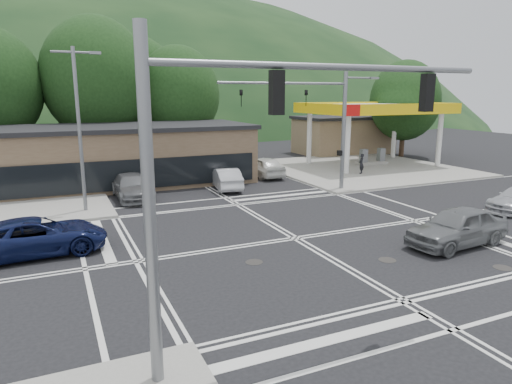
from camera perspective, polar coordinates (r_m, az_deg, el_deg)
name	(u,v)px	position (r m, az deg, el deg)	size (l,w,h in m)	color
ground	(296,238)	(21.34, 4.96, -5.79)	(120.00, 120.00, 0.00)	black
sidewalk_ne	(361,168)	(41.64, 12.98, 2.93)	(16.00, 16.00, 0.15)	gray
gas_station_canopy	(375,111)	(43.16, 14.63, 9.80)	(12.32, 8.34, 5.75)	silver
convenience_store	(343,136)	(52.36, 10.85, 6.89)	(10.00, 6.00, 3.80)	#846B4F
commercial_row	(82,159)	(35.02, -20.87, 3.91)	(24.00, 8.00, 4.00)	brown
hill_north	(98,124)	(108.33, -19.15, 8.09)	(252.00, 126.00, 140.00)	#163218
tree_n_b	(96,79)	(41.87, -19.35, 13.22)	(9.00, 9.00, 12.98)	#382619
tree_n_c	(178,94)	(43.09, -9.73, 11.94)	(7.60, 7.60, 10.87)	#382619
tree_n_e	(136,87)	(46.36, -14.72, 12.54)	(8.40, 8.40, 11.98)	#382619
tree_ne	(405,101)	(50.74, 18.10, 10.81)	(7.20, 7.20, 9.99)	#382619
streetlight_nw	(80,122)	(26.76, -21.15, 8.14)	(2.50, 0.25, 9.00)	slate
signal_mast_ne	(328,117)	(30.95, 9.03, 9.29)	(11.65, 0.30, 8.00)	slate
signal_mast_sw	(229,160)	(10.23, -3.45, 3.97)	(9.14, 0.28, 8.00)	slate
car_blue_west	(36,236)	(21.06, -25.75, -5.03)	(2.58, 5.60, 1.55)	#0E153D
car_grey_center	(457,227)	(21.93, 23.85, -3.99)	(2.02, 5.02, 1.71)	slate
car_queue_a	(226,178)	(32.00, -3.78, 1.70)	(1.58, 4.54, 1.50)	#B2B3BA
car_queue_b	(264,167)	(36.65, 1.04, 3.18)	(1.93, 4.79, 1.63)	silver
car_northbound	(132,187)	(30.05, -15.23, 0.65)	(2.16, 5.32, 1.55)	#5C5E61
pedestrian	(361,164)	(38.23, 13.03, 3.47)	(0.59, 0.39, 1.62)	black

